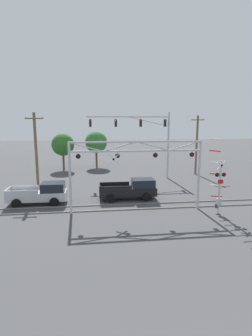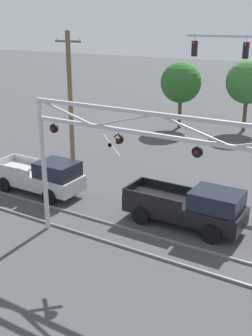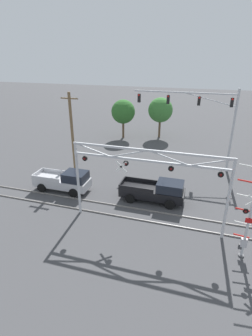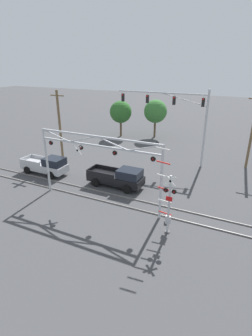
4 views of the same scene
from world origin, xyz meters
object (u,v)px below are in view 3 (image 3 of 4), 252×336
at_px(traffic_signal_span, 207,113).
at_px(pickup_truck_following, 65,181).
at_px(crossing_signal_mast, 246,226).
at_px(background_tree_beyond_span, 160,110).
at_px(background_tree_far_left_verge, 123,112).
at_px(utility_pole_left, 72,133).
at_px(pickup_truck_lead, 156,191).
at_px(crossing_gantry, 148,172).

distance_m(traffic_signal_span, pickup_truck_following, 15.86).
height_order(crossing_signal_mast, pickup_truck_following, crossing_signal_mast).
xyz_separation_m(traffic_signal_span, background_tree_beyond_span, (-6.55, 9.80, -1.93)).
bearing_deg(traffic_signal_span, background_tree_far_left_verge, 145.69).
xyz_separation_m(crossing_signal_mast, traffic_signal_span, (-2.93, 13.85, 3.76)).
bearing_deg(utility_pole_left, pickup_truck_lead, -20.13).
distance_m(pickup_truck_lead, background_tree_far_left_verge, 18.89).
xyz_separation_m(crossing_gantry, crossing_signal_mast, (6.44, -1.57, -2.03)).
bearing_deg(background_tree_far_left_verge, utility_pole_left, -95.10).
xyz_separation_m(pickup_truck_following, background_tree_far_left_verge, (0.14, 17.29, 2.91)).
height_order(crossing_signal_mast, pickup_truck_lead, crossing_signal_mast).
distance_m(crossing_signal_mast, background_tree_beyond_span, 25.54).
bearing_deg(pickup_truck_lead, background_tree_beyond_span, 99.48).
bearing_deg(background_tree_beyond_span, pickup_truck_lead, -80.52).
height_order(crossing_gantry, pickup_truck_following, crossing_gantry).
height_order(pickup_truck_lead, background_tree_beyond_span, background_tree_beyond_span).
bearing_deg(traffic_signal_span, pickup_truck_following, -141.65).
bearing_deg(pickup_truck_lead, utility_pole_left, 159.87).
distance_m(pickup_truck_lead, pickup_truck_following, 8.37).
height_order(traffic_signal_span, background_tree_beyond_span, traffic_signal_span).
distance_m(crossing_gantry, pickup_truck_lead, 4.78).
relative_size(pickup_truck_lead, utility_pole_left, 0.66).
relative_size(crossing_signal_mast, pickup_truck_following, 1.19).
height_order(traffic_signal_span, pickup_truck_lead, traffic_signal_span).
relative_size(traffic_signal_span, utility_pole_left, 1.27).
xyz_separation_m(traffic_signal_span, background_tree_far_left_verge, (-11.66, 7.96, -2.12)).
bearing_deg(pickup_truck_following, background_tree_far_left_verge, 89.54).
relative_size(crossing_gantry, traffic_signal_span, 1.03).
bearing_deg(crossing_gantry, background_tree_far_left_verge, 111.94).
xyz_separation_m(pickup_truck_lead, pickup_truck_following, (-8.36, -0.53, -0.00)).
height_order(background_tree_beyond_span, background_tree_far_left_verge, background_tree_beyond_span).
distance_m(background_tree_beyond_span, background_tree_far_left_verge, 5.44).
distance_m(crossing_signal_mast, pickup_truck_lead, 8.22).
bearing_deg(background_tree_far_left_verge, crossing_gantry, -68.06).
height_order(crossing_signal_mast, background_tree_far_left_verge, crossing_signal_mast).
relative_size(traffic_signal_span, pickup_truck_lead, 1.94).
bearing_deg(crossing_gantry, pickup_truck_lead, 88.91).
relative_size(pickup_truck_lead, pickup_truck_following, 1.05).
distance_m(crossing_gantry, background_tree_far_left_verge, 21.81).
xyz_separation_m(crossing_signal_mast, utility_pole_left, (-15.77, 8.49, 2.06)).
bearing_deg(background_tree_far_left_verge, traffic_signal_span, -34.31).
xyz_separation_m(crossing_signal_mast, background_tree_beyond_span, (-9.48, 23.65, 1.83)).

